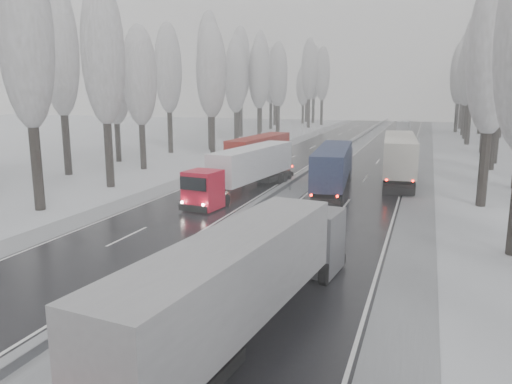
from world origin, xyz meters
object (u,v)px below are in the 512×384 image
Objects in this scene: truck_cream_box at (399,154)px; truck_red_red at (255,152)px; box_truck_distant at (404,128)px; truck_blue_box at (334,165)px; truck_grey_tarp at (248,274)px; truck_red_white at (247,167)px.

truck_cream_box is 13.82m from truck_red_red.
box_truck_distant is (-1.99, 51.33, -1.14)m from truck_cream_box.
truck_blue_box is at bearing -90.68° from box_truck_distant.
truck_blue_box reaches higher than box_truck_distant.
truck_red_red is at bearing 138.41° from truck_blue_box.
truck_red_red is at bearing -100.88° from box_truck_distant.
box_truck_distant is at bearing 88.17° from truck_cream_box.
truck_grey_tarp is 24.20m from truck_red_white.
truck_grey_tarp is 1.04× the size of truck_red_red.
truck_red_white reaches higher than box_truck_distant.
truck_red_red is at bearing 115.13° from truck_grey_tarp.
truck_grey_tarp reaches higher than truck_blue_box.
truck_blue_box reaches higher than truck_red_white.
truck_cream_box is at bearing 50.01° from truck_blue_box.
box_truck_distant is 53.01m from truck_red_red.
box_truck_distant is (2.73, 58.25, -0.88)m from truck_blue_box.
truck_red_white is at bearing 116.55° from truck_grey_tarp.
box_truck_distant is at bearing 88.29° from truck_red_white.
truck_red_white is (-8.31, 22.73, -0.10)m from truck_grey_tarp.
truck_cream_box is (2.97, 32.40, 0.24)m from truck_grey_tarp.
truck_cream_box reaches higher than truck_red_white.
truck_red_red reaches higher than truck_red_white.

